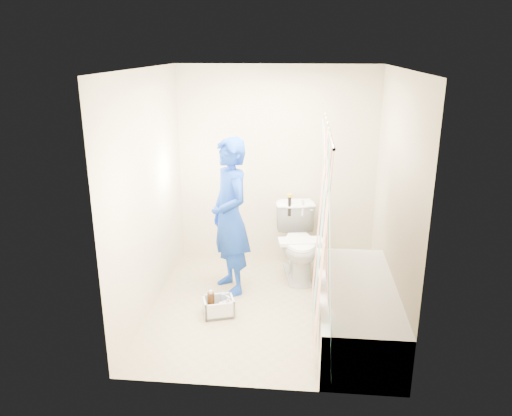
# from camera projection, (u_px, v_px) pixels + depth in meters

# --- Properties ---
(floor) EXTENTS (2.60, 2.60, 0.00)m
(floor) POSITION_uv_depth(u_px,v_px,m) (268.00, 307.00, 5.20)
(floor) COLOR #9B8F6D
(floor) RESTS_ON ground
(ceiling) EXTENTS (2.40, 2.60, 0.02)m
(ceiling) POSITION_uv_depth(u_px,v_px,m) (270.00, 69.00, 4.46)
(ceiling) COLOR white
(ceiling) RESTS_ON wall_back
(wall_back) EXTENTS (2.40, 0.02, 2.40)m
(wall_back) POSITION_uv_depth(u_px,v_px,m) (277.00, 166.00, 6.06)
(wall_back) COLOR #C5B398
(wall_back) RESTS_ON ground
(wall_front) EXTENTS (2.40, 0.02, 2.40)m
(wall_front) POSITION_uv_depth(u_px,v_px,m) (256.00, 249.00, 3.60)
(wall_front) COLOR #C5B398
(wall_front) RESTS_ON ground
(wall_left) EXTENTS (0.02, 2.60, 2.40)m
(wall_left) POSITION_uv_depth(u_px,v_px,m) (148.00, 194.00, 4.94)
(wall_left) COLOR #C5B398
(wall_left) RESTS_ON ground
(wall_right) EXTENTS (0.02, 2.60, 2.40)m
(wall_right) POSITION_uv_depth(u_px,v_px,m) (395.00, 200.00, 4.72)
(wall_right) COLOR #C5B398
(wall_right) RESTS_ON ground
(bathtub) EXTENTS (0.70, 1.75, 0.50)m
(bathtub) POSITION_uv_depth(u_px,v_px,m) (356.00, 308.00, 4.64)
(bathtub) COLOR white
(bathtub) RESTS_ON ground
(curtain_rod) EXTENTS (0.02, 1.90, 0.02)m
(curtain_rod) POSITION_uv_depth(u_px,v_px,m) (328.00, 127.00, 4.14)
(curtain_rod) COLOR silver
(curtain_rod) RESTS_ON wall_back
(shower_curtain) EXTENTS (0.06, 1.75, 1.80)m
(shower_curtain) POSITION_uv_depth(u_px,v_px,m) (324.00, 232.00, 4.43)
(shower_curtain) COLOR white
(shower_curtain) RESTS_ON curtain_rod
(toilet) EXTENTS (0.60, 0.88, 0.83)m
(toilet) POSITION_uv_depth(u_px,v_px,m) (299.00, 243.00, 5.79)
(toilet) COLOR white
(toilet) RESTS_ON ground
(tank_lid) EXTENTS (0.54, 0.31, 0.04)m
(tank_lid) POSITION_uv_depth(u_px,v_px,m) (301.00, 241.00, 5.64)
(tank_lid) COLOR white
(tank_lid) RESTS_ON toilet
(tank_internals) EXTENTS (0.20, 0.08, 0.27)m
(tank_internals) POSITION_uv_depth(u_px,v_px,m) (293.00, 204.00, 5.87)
(tank_internals) COLOR black
(tank_internals) RESTS_ON toilet
(plumber) EXTENTS (0.67, 0.74, 1.71)m
(plumber) POSITION_uv_depth(u_px,v_px,m) (230.00, 217.00, 5.32)
(plumber) COLOR navy
(plumber) RESTS_ON ground
(cleaning_caddy) EXTENTS (0.36, 0.32, 0.23)m
(cleaning_caddy) POSITION_uv_depth(u_px,v_px,m) (220.00, 307.00, 5.03)
(cleaning_caddy) COLOR silver
(cleaning_caddy) RESTS_ON ground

